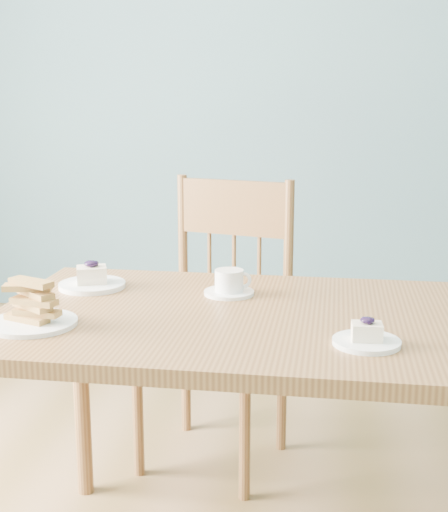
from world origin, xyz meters
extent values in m
cube|color=#67969A|center=(0.00, 2.50, 1.35)|extent=(5.00, 0.01, 2.70)
cube|color=olive|center=(-0.09, 0.21, 0.69)|extent=(1.34, 0.78, 0.04)
cylinder|color=olive|center=(-0.69, 0.54, 0.34)|extent=(0.05, 0.05, 0.67)
cube|color=olive|center=(-0.32, 0.79, 0.44)|extent=(0.53, 0.51, 0.04)
cylinder|color=olive|center=(-0.55, 0.67, 0.21)|extent=(0.04, 0.04, 0.42)
cylinder|color=olive|center=(-0.19, 0.57, 0.21)|extent=(0.04, 0.04, 0.42)
cylinder|color=olive|center=(-0.46, 1.01, 0.21)|extent=(0.04, 0.04, 0.42)
cylinder|color=olive|center=(-0.10, 0.91, 0.21)|extent=(0.04, 0.04, 0.42)
cylinder|color=olive|center=(-0.46, 1.02, 0.71)|extent=(0.03, 0.03, 0.49)
cylinder|color=olive|center=(-0.08, 0.92, 0.71)|extent=(0.03, 0.03, 0.49)
cube|color=olive|center=(-0.27, 0.97, 0.85)|extent=(0.37, 0.12, 0.19)
cylinder|color=olive|center=(-0.36, 0.99, 0.61)|extent=(0.01, 0.01, 0.29)
cylinder|color=olive|center=(-0.27, 0.97, 0.61)|extent=(0.01, 0.01, 0.29)
cylinder|color=olive|center=(-0.18, 0.95, 0.61)|extent=(0.01, 0.01, 0.29)
cylinder|color=white|center=(0.12, 0.03, 0.72)|extent=(0.14, 0.14, 0.01)
cube|color=#F9E2BE|center=(0.12, 0.03, 0.74)|extent=(0.06, 0.05, 0.04)
ellipsoid|color=black|center=(0.12, 0.03, 0.76)|extent=(0.03, 0.03, 0.01)
sphere|color=black|center=(0.13, 0.03, 0.76)|extent=(0.01, 0.01, 0.01)
sphere|color=black|center=(0.12, 0.03, 0.76)|extent=(0.01, 0.01, 0.01)
sphere|color=black|center=(0.13, 0.02, 0.76)|extent=(0.01, 0.01, 0.01)
cylinder|color=white|center=(-0.59, 0.39, 0.72)|extent=(0.18, 0.18, 0.01)
cube|color=#F9E2BE|center=(-0.59, 0.39, 0.75)|extent=(0.09, 0.08, 0.04)
ellipsoid|color=black|center=(-0.59, 0.39, 0.78)|extent=(0.04, 0.04, 0.02)
sphere|color=black|center=(-0.58, 0.39, 0.78)|extent=(0.02, 0.02, 0.02)
sphere|color=black|center=(-0.60, 0.39, 0.78)|extent=(0.02, 0.02, 0.02)
sphere|color=black|center=(-0.58, 0.37, 0.78)|extent=(0.02, 0.02, 0.02)
cylinder|color=white|center=(-0.21, 0.37, 0.72)|extent=(0.13, 0.13, 0.01)
cylinder|color=white|center=(-0.21, 0.37, 0.75)|extent=(0.09, 0.09, 0.06)
cylinder|color=olive|center=(-0.21, 0.37, 0.77)|extent=(0.06, 0.06, 0.00)
torus|color=white|center=(-0.17, 0.38, 0.75)|extent=(0.04, 0.02, 0.04)
cylinder|color=white|center=(-0.62, 0.05, 0.72)|extent=(0.20, 0.20, 0.01)
camera|label=1|loc=(0.02, -1.41, 1.22)|focal=50.00mm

